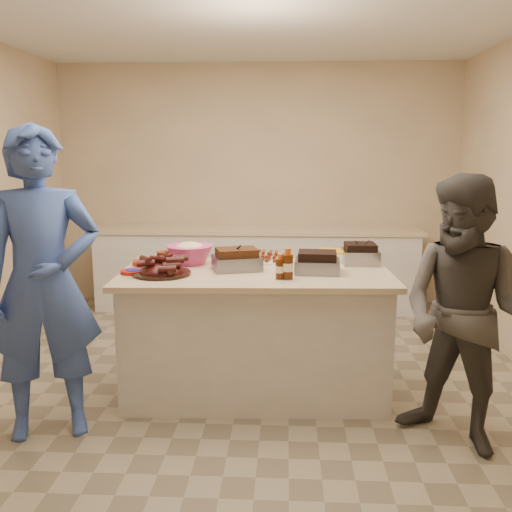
# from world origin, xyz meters

# --- Properties ---
(room) EXTENTS (4.50, 5.00, 2.70)m
(room) POSITION_xyz_m (0.00, 0.00, 0.00)
(room) COLOR #CFB48C
(room) RESTS_ON ground
(back_counter) EXTENTS (3.60, 0.64, 0.90)m
(back_counter) POSITION_xyz_m (0.00, 2.20, 0.45)
(back_counter) COLOR silver
(back_counter) RESTS_ON ground
(island) EXTENTS (1.95, 1.08, 0.90)m
(island) POSITION_xyz_m (0.12, -0.06, 0.00)
(island) COLOR silver
(island) RESTS_ON ground
(rib_platter) EXTENTS (0.45, 0.45, 0.16)m
(rib_platter) POSITION_xyz_m (-0.52, -0.22, 0.90)
(rib_platter) COLOR #43100D
(rib_platter) RESTS_ON island
(pulled_pork_tray) EXTENTS (0.39, 0.33, 0.10)m
(pulled_pork_tray) POSITION_xyz_m (-0.02, -0.03, 0.90)
(pulled_pork_tray) COLOR #47230F
(pulled_pork_tray) RESTS_ON island
(brisket_tray) EXTENTS (0.33, 0.28, 0.09)m
(brisket_tray) POSITION_xyz_m (0.55, -0.09, 0.90)
(brisket_tray) COLOR black
(brisket_tray) RESTS_ON island
(roasting_pan) EXTENTS (0.27, 0.27, 0.11)m
(roasting_pan) POSITION_xyz_m (0.89, 0.25, 0.90)
(roasting_pan) COLOR gray
(roasting_pan) RESTS_ON island
(coleslaw_bowl) EXTENTS (0.37, 0.37, 0.24)m
(coleslaw_bowl) POSITION_xyz_m (-0.39, 0.17, 0.90)
(coleslaw_bowl) COLOR #CA3A7F
(coleslaw_bowl) RESTS_ON island
(sausage_plate) EXTENTS (0.33, 0.33, 0.05)m
(sausage_plate) POSITION_xyz_m (0.20, 0.28, 0.90)
(sausage_plate) COLOR silver
(sausage_plate) RESTS_ON island
(mac_cheese_dish) EXTENTS (0.37, 0.30, 0.09)m
(mac_cheese_dish) POSITION_xyz_m (0.73, 0.36, 0.90)
(mac_cheese_dish) COLOR gold
(mac_cheese_dish) RESTS_ON island
(bbq_bottle_a) EXTENTS (0.06, 0.06, 0.17)m
(bbq_bottle_a) POSITION_xyz_m (0.29, -0.30, 0.90)
(bbq_bottle_a) COLOR #3C1906
(bbq_bottle_a) RESTS_ON island
(bbq_bottle_b) EXTENTS (0.07, 0.07, 0.21)m
(bbq_bottle_b) POSITION_xyz_m (0.35, -0.30, 0.90)
(bbq_bottle_b) COLOR #3C1906
(bbq_bottle_b) RESTS_ON island
(mustard_bottle) EXTENTS (0.04, 0.04, 0.12)m
(mustard_bottle) POSITION_xyz_m (0.02, 0.15, 0.90)
(mustard_bottle) COLOR #F1A200
(mustard_bottle) RESTS_ON island
(sauce_bowl) EXTENTS (0.13, 0.05, 0.13)m
(sauce_bowl) POSITION_xyz_m (0.06, 0.08, 0.90)
(sauce_bowl) COLOR silver
(sauce_bowl) RESTS_ON island
(plate_stack_large) EXTENTS (0.26, 0.26, 0.03)m
(plate_stack_large) POSITION_xyz_m (-0.69, 0.13, 0.90)
(plate_stack_large) COLOR #9F130A
(plate_stack_large) RESTS_ON island
(plate_stack_small) EXTENTS (0.18, 0.18, 0.02)m
(plate_stack_small) POSITION_xyz_m (-0.73, -0.19, 0.90)
(plate_stack_small) COLOR #9F130A
(plate_stack_small) RESTS_ON island
(plastic_cup) EXTENTS (0.10, 0.10, 0.10)m
(plastic_cup) POSITION_xyz_m (-0.60, 0.19, 0.90)
(plastic_cup) COLOR #AB5D24
(plastic_cup) RESTS_ON island
(basket_stack) EXTENTS (0.20, 0.16, 0.09)m
(basket_stack) POSITION_xyz_m (-0.03, 0.33, 0.90)
(basket_stack) COLOR #9F130A
(basket_stack) RESTS_ON island
(guest_blue) EXTENTS (1.29, 2.04, 0.46)m
(guest_blue) POSITION_xyz_m (-1.14, -0.74, 0.00)
(guest_blue) COLOR #3955A5
(guest_blue) RESTS_ON ground
(guest_gray) EXTENTS (1.67, 1.74, 0.62)m
(guest_gray) POSITION_xyz_m (1.37, -0.77, 0.00)
(guest_gray) COLOR #4C4944
(guest_gray) RESTS_ON ground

